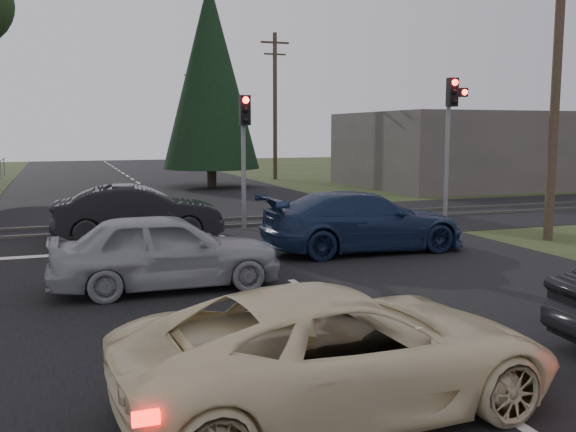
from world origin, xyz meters
name	(u,v)px	position (x,y,z in m)	size (l,w,h in m)	color
ground	(378,336)	(0.00, 0.00, 0.00)	(120.00, 120.00, 0.00)	#2A3719
road	(219,234)	(0.00, 10.00, 0.01)	(14.00, 100.00, 0.01)	black
rail_corridor	(204,225)	(0.00, 12.00, 0.01)	(120.00, 8.00, 0.01)	black
stop_line	(235,244)	(0.00, 8.20, 0.01)	(13.00, 0.35, 0.00)	silver
rail_near	(210,227)	(0.00, 11.20, 0.05)	(120.00, 0.12, 0.10)	#59544C
rail_far	(199,220)	(0.00, 12.80, 0.05)	(120.00, 0.12, 0.10)	#59544C
traffic_signal_right	(452,122)	(7.55, 9.47, 3.31)	(0.68, 0.48, 4.70)	slate
traffic_signal_center	(244,138)	(1.00, 10.68, 2.81)	(0.32, 0.48, 4.10)	slate
utility_pole_near	(557,68)	(8.50, 6.00, 4.73)	(1.80, 0.26, 9.00)	#4C3D2D
utility_pole_mid	(275,103)	(8.50, 30.00, 4.73)	(1.80, 0.26, 9.00)	#4C3D2D
utility_pole_far	(194,113)	(8.50, 55.00, 4.73)	(1.80, 0.26, 9.00)	#4C3D2D
conifer_tree	(210,75)	(3.50, 26.00, 5.99)	(5.20, 5.20, 11.00)	#473D33
building_right	(481,149)	(18.00, 22.00, 2.00)	(14.00, 10.00, 4.00)	#59514C
cream_coupe	(341,351)	(-1.59, -2.16, 0.68)	(2.26, 4.91, 1.36)	beige
silver_car	(166,251)	(-2.50, 3.96, 0.75)	(1.77, 4.39, 1.50)	gray
blue_sedan	(363,222)	(2.82, 6.20, 0.76)	(2.12, 5.22, 1.51)	#172545
dark_car_far	(138,213)	(-2.32, 9.93, 0.76)	(1.61, 4.60, 1.52)	black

